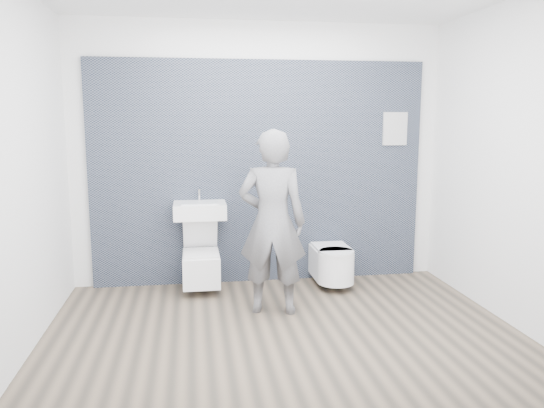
{
  "coord_description": "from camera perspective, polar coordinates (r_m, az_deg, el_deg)",
  "views": [
    {
      "loc": [
        -0.74,
        -4.22,
        1.8
      ],
      "look_at": [
        0.0,
        0.6,
        1.0
      ],
      "focal_mm": 35.0,
      "sensor_mm": 36.0,
      "label": 1
    }
  ],
  "objects": [
    {
      "name": "tile_wall",
      "position": [
        6.01,
        -1.27,
        -8.11
      ],
      "size": [
        3.6,
        0.06,
        2.4
      ],
      "primitive_type": "cube",
      "color": "black",
      "rests_on": "ground"
    },
    {
      "name": "washbasin",
      "position": [
        5.54,
        -7.77,
        -0.63
      ],
      "size": [
        0.54,
        0.4,
        0.4
      ],
      "color": "white",
      "rests_on": "ground"
    },
    {
      "name": "ground",
      "position": [
        4.64,
        1.15,
        -13.49
      ],
      "size": [
        4.0,
        4.0,
        0.0
      ],
      "primitive_type": "plane",
      "color": "brown",
      "rests_on": "ground"
    },
    {
      "name": "visitor",
      "position": [
        4.84,
        0.03,
        -2.0
      ],
      "size": [
        0.69,
        0.53,
        1.7
      ],
      "primitive_type": "imported",
      "rotation": [
        0.0,
        0.0,
        2.92
      ],
      "color": "slate",
      "rests_on": "ground"
    },
    {
      "name": "toilet_square",
      "position": [
        5.6,
        -7.63,
        -6.61
      ],
      "size": [
        0.38,
        0.54,
        0.68
      ],
      "color": "white",
      "rests_on": "ground"
    },
    {
      "name": "room_shell",
      "position": [
        4.28,
        1.23,
        8.52
      ],
      "size": [
        4.0,
        4.0,
        4.0
      ],
      "color": "silver",
      "rests_on": "ground"
    },
    {
      "name": "info_placard",
      "position": [
        6.33,
        12.53,
        -7.43
      ],
      "size": [
        0.27,
        0.03,
        0.36
      ],
      "primitive_type": "cube",
      "color": "white",
      "rests_on": "ground"
    },
    {
      "name": "toilet_rounded",
      "position": [
        5.74,
        6.55,
        -6.38
      ],
      "size": [
        0.39,
        0.65,
        0.35
      ],
      "color": "white",
      "rests_on": "ground"
    }
  ]
}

